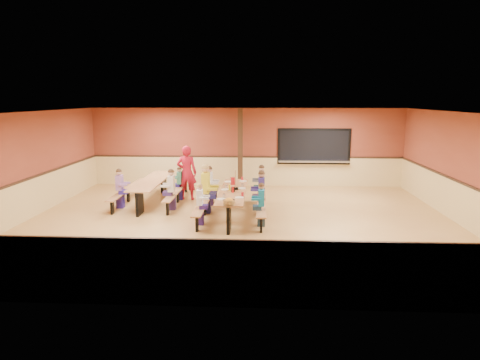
{
  "coord_description": "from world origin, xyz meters",
  "views": [
    {
      "loc": [
        0.59,
        -11.47,
        3.38
      ],
      "look_at": [
        0.01,
        0.09,
        1.15
      ],
      "focal_mm": 32.0,
      "sensor_mm": 36.0,
      "label": 1
    }
  ],
  "objects": [
    {
      "name": "cafeteria_table_second",
      "position": [
        -2.97,
        2.09,
        0.53
      ],
      "size": [
        1.91,
        3.7,
        0.74
      ],
      "color": "#A56E41",
      "rests_on": "ground"
    },
    {
      "name": "room_envelope",
      "position": [
        0.0,
        0.0,
        0.69
      ],
      "size": [
        12.04,
        10.04,
        3.02
      ],
      "color": "brown",
      "rests_on": "ground"
    },
    {
      "name": "seated_child_purple_sec",
      "position": [
        -3.79,
        1.29,
        0.61
      ],
      "size": [
        0.37,
        0.3,
        1.22
      ],
      "primitive_type": null,
      "color": "#885D98",
      "rests_on": "ground"
    },
    {
      "name": "ground",
      "position": [
        0.0,
        0.0,
        0.0
      ],
      "size": [
        12.0,
        12.0,
        0.0
      ],
      "primitive_type": "plane",
      "color": "#9F723C",
      "rests_on": "ground"
    },
    {
      "name": "place_settings",
      "position": [
        -0.22,
        0.59,
        0.8
      ],
      "size": [
        0.65,
        3.3,
        0.11
      ],
      "primitive_type": null,
      "color": "beige",
      "rests_on": "cafeteria_table_main"
    },
    {
      "name": "condiment_ketchup",
      "position": [
        -0.21,
        0.3,
        0.82
      ],
      "size": [
        0.06,
        0.06,
        0.17
      ],
      "primitive_type": "cylinder",
      "color": "#B2140F",
      "rests_on": "cafeteria_table_main"
    },
    {
      "name": "seated_child_white_left",
      "position": [
        -1.05,
        -0.39,
        0.56
      ],
      "size": [
        0.33,
        0.27,
        1.12
      ],
      "primitive_type": null,
      "color": "white",
      "rests_on": "ground"
    },
    {
      "name": "napkin_dispenser",
      "position": [
        -0.21,
        0.46,
        0.8
      ],
      "size": [
        0.1,
        0.14,
        0.13
      ],
      "primitive_type": "cube",
      "color": "black",
      "rests_on": "cafeteria_table_main"
    },
    {
      "name": "condiment_mustard",
      "position": [
        -0.32,
        0.6,
        0.82
      ],
      "size": [
        0.06,
        0.06,
        0.17
      ],
      "primitive_type": "cylinder",
      "color": "yellow",
      "rests_on": "cafeteria_table_main"
    },
    {
      "name": "structural_post",
      "position": [
        -0.2,
        4.4,
        1.5
      ],
      "size": [
        0.18,
        0.18,
        3.0
      ],
      "primitive_type": "cube",
      "color": "#301D10",
      "rests_on": "ground"
    },
    {
      "name": "seated_child_char_right",
      "position": [
        0.6,
        2.14,
        0.62
      ],
      "size": [
        0.38,
        0.31,
        1.24
      ],
      "primitive_type": null,
      "color": "#4E5059",
      "rests_on": "ground"
    },
    {
      "name": "seated_child_teal_right",
      "position": [
        0.6,
        -0.43,
        0.58
      ],
      "size": [
        0.34,
        0.28,
        1.16
      ],
      "primitive_type": null,
      "color": "teal",
      "rests_on": "ground"
    },
    {
      "name": "seated_adult_yellow",
      "position": [
        -1.05,
        0.85,
        0.72
      ],
      "size": [
        0.48,
        0.39,
        1.44
      ],
      "primitive_type": null,
      "color": "gold",
      "rests_on": "ground"
    },
    {
      "name": "seated_child_green_sec",
      "position": [
        -2.14,
        2.45,
        0.55
      ],
      "size": [
        0.32,
        0.26,
        1.1
      ],
      "primitive_type": null,
      "color": "#387B61",
      "rests_on": "ground"
    },
    {
      "name": "seated_child_tan_sec",
      "position": [
        -2.14,
        1.16,
        0.62
      ],
      "size": [
        0.38,
        0.31,
        1.24
      ],
      "primitive_type": null,
      "color": "beige",
      "rests_on": "ground"
    },
    {
      "name": "punch_pitcher",
      "position": [
        -0.27,
        1.47,
        0.85
      ],
      "size": [
        0.16,
        0.16,
        0.22
      ],
      "primitive_type": "cylinder",
      "color": "#AE171C",
      "rests_on": "cafeteria_table_main"
    },
    {
      "name": "table_paddle",
      "position": [
        -0.16,
        0.75,
        0.88
      ],
      "size": [
        0.16,
        0.16,
        0.56
      ],
      "color": "black",
      "rests_on": "cafeteria_table_main"
    },
    {
      "name": "cafeteria_table_main",
      "position": [
        -0.22,
        0.59,
        0.53
      ],
      "size": [
        1.91,
        3.7,
        0.74
      ],
      "color": "#A56E41",
      "rests_on": "ground"
    },
    {
      "name": "seated_child_grey_left",
      "position": [
        -1.05,
        1.78,
        0.62
      ],
      "size": [
        0.39,
        0.32,
        1.24
      ],
      "primitive_type": null,
      "color": "silver",
      "rests_on": "ground"
    },
    {
      "name": "standing_woman",
      "position": [
        -1.9,
        2.51,
        0.91
      ],
      "size": [
        0.68,
        0.45,
        1.83
      ],
      "primitive_type": "imported",
      "rotation": [
        0.0,
        0.0,
        3.12
      ],
      "color": "#AE1326",
      "rests_on": "ground"
    },
    {
      "name": "kitchen_pass_through",
      "position": [
        2.6,
        4.96,
        1.49
      ],
      "size": [
        2.78,
        0.28,
        1.38
      ],
      "color": "black",
      "rests_on": "ground"
    },
    {
      "name": "chip_bowl",
      "position": [
        -0.21,
        -1.06,
        0.81
      ],
      "size": [
        0.32,
        0.32,
        0.15
      ],
      "primitive_type": null,
      "color": "#FFA528",
      "rests_on": "cafeteria_table_main"
    },
    {
      "name": "seated_child_navy_right",
      "position": [
        0.6,
        0.77,
        0.64
      ],
      "size": [
        0.41,
        0.33,
        1.28
      ],
      "primitive_type": null,
      "color": "navy",
      "rests_on": "ground"
    }
  ]
}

